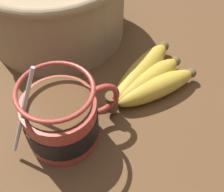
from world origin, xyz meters
TOP-DOWN VIEW (x-y plane):
  - table at (0.00, 0.00)cm, footprint 136.20×136.20cm
  - coffee_mug at (-9.25, 3.51)cm, footprint 16.36×10.35cm
  - banana_bunch at (6.53, 6.56)cm, footprint 16.89×11.48cm

SIDE VIEW (x-z plane):
  - table at x=0.00cm, z-range 0.00..3.70cm
  - banana_bunch at x=6.53cm, z-range 3.43..7.77cm
  - coffee_mug at x=-9.25cm, z-range 0.34..15.60cm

